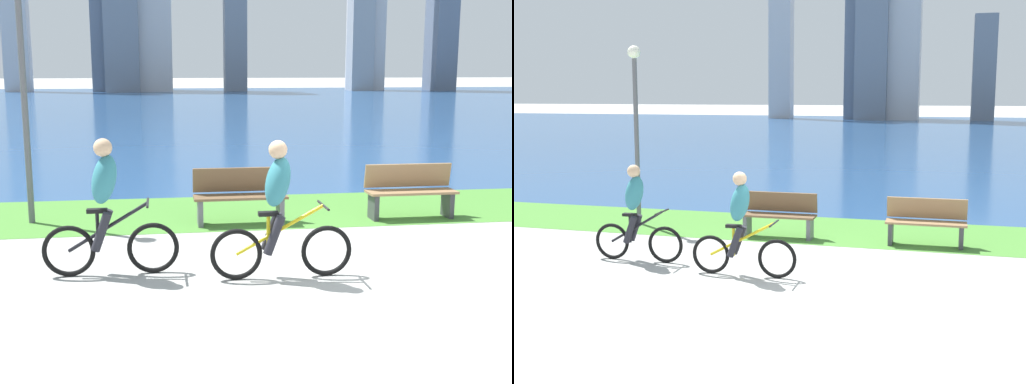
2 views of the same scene
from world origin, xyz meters
The scene contains 8 objects.
ground_plane centered at (0.00, 0.00, 0.00)m, with size 300.00×300.00×0.00m, color #9E9E99.
grass_strip_bayside centered at (0.00, 3.47, 0.00)m, with size 120.00×2.82×0.01m, color #478433.
bay_water_surface centered at (0.00, 39.15, 0.00)m, with size 300.00×68.54×0.00m, color navy.
cyclist_lead centered at (-0.98, -0.28, 0.83)m, with size 1.72×0.52×1.66m.
cyclist_trailing centered at (-3.01, 0.13, 0.83)m, with size 1.64×0.52×1.67m.
bench_near_path centered at (1.78, 2.60, 0.45)m, with size 1.50×0.47×0.90m.
bench_far_along_path centered at (-1.10, 2.59, 0.45)m, with size 1.50×0.47×0.90m.
lamppost_tall centered at (-4.46, 3.11, 2.55)m, with size 0.28×0.28×3.89m.
Camera 1 is at (-2.35, -7.80, 2.50)m, focal length 46.40 mm.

